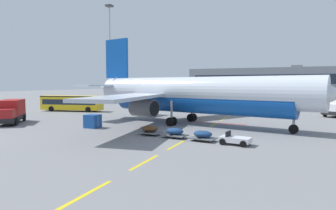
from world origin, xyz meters
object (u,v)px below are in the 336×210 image
(apron_shuttle_bus, at_px, (72,102))
(catering_truck, at_px, (11,111))
(apron_light_mast_near, at_px, (110,43))
(airliner_foreground, at_px, (192,94))
(baggage_train, at_px, (189,134))
(uld_cargo_container, at_px, (93,121))

(apron_shuttle_bus, distance_m, catering_truck, 17.36)
(apron_shuttle_bus, distance_m, apron_light_mast_near, 32.72)
(airliner_foreground, bearing_deg, catering_truck, -159.17)
(airliner_foreground, xyz_separation_m, apron_light_mast_near, (-36.63, 35.40, 13.22))
(baggage_train, distance_m, apron_light_mast_near, 62.37)
(apron_shuttle_bus, bearing_deg, airliner_foreground, -16.82)
(baggage_train, xyz_separation_m, apron_light_mast_near, (-39.57, 45.25, 16.63))
(apron_shuttle_bus, xyz_separation_m, uld_cargo_container, (16.93, -15.62, -0.95))
(airliner_foreground, distance_m, apron_light_mast_near, 52.63)
(apron_shuttle_bus, relative_size, catering_truck, 1.76)
(catering_truck, height_order, uld_cargo_container, catering_truck)
(apron_shuttle_bus, xyz_separation_m, apron_light_mast_near, (-9.59, 27.22, 15.42))
(airliner_foreground, relative_size, catering_truck, 4.94)
(uld_cargo_container, distance_m, apron_light_mast_near, 52.98)
(catering_truck, distance_m, baggage_train, 25.61)
(catering_truck, xyz_separation_m, apron_light_mast_near, (-14.01, 44.01, 15.52))
(airliner_foreground, xyz_separation_m, uld_cargo_container, (-10.11, -7.44, -3.15))
(apron_shuttle_bus, height_order, uld_cargo_container, apron_shuttle_bus)
(airliner_foreground, height_order, apron_shuttle_bus, airliner_foreground)
(catering_truck, xyz_separation_m, uld_cargo_container, (12.51, 1.17, -0.85))
(apron_shuttle_bus, xyz_separation_m, baggage_train, (29.98, -18.02, -1.22))
(catering_truck, relative_size, uld_cargo_container, 4.33)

